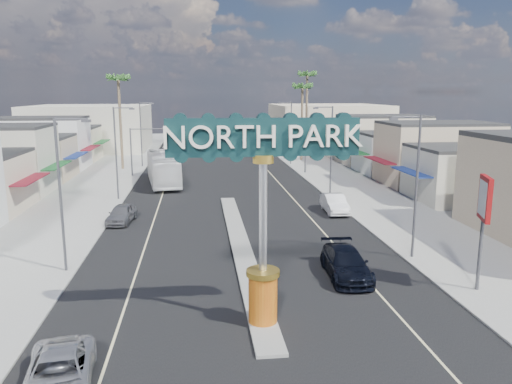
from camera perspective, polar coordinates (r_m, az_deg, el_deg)
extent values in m
plane|color=gray|center=(50.03, -3.36, -0.62)|extent=(160.00, 160.00, 0.00)
cube|color=black|center=(50.03, -3.36, -0.62)|extent=(20.00, 120.00, 0.01)
cube|color=gray|center=(34.55, -1.80, -5.98)|extent=(1.30, 30.00, 0.16)
cube|color=gray|center=(51.20, -19.20, -0.90)|extent=(8.00, 120.00, 0.12)
cube|color=gray|center=(52.67, 12.02, -0.18)|extent=(8.00, 120.00, 0.12)
cube|color=beige|center=(65.83, -25.50, 3.83)|extent=(12.00, 42.00, 6.00)
cube|color=#B7B29E|center=(67.80, 16.68, 4.64)|extent=(12.00, 42.00, 6.00)
cube|color=#B7B29E|center=(96.03, -18.34, 6.99)|extent=(20.00, 20.00, 8.00)
cube|color=beige|center=(97.28, 8.17, 7.50)|extent=(20.00, 20.00, 8.00)
cylinder|color=#B7390E|center=(22.94, 0.79, -12.06)|extent=(1.30, 1.30, 2.20)
cylinder|color=gold|center=(22.48, 0.80, -9.19)|extent=(1.50, 1.50, 0.25)
cylinder|color=#B7B7BC|center=(21.72, 0.82, -2.94)|extent=(0.36, 0.36, 4.80)
cylinder|color=gold|center=(21.23, 0.83, 3.81)|extent=(0.90, 0.90, 0.35)
cube|color=#0D282A|center=(21.13, 0.84, 6.29)|extent=(8.20, 0.50, 1.60)
cylinder|color=#47474C|center=(63.83, -14.08, 4.39)|extent=(0.18, 0.18, 6.00)
cylinder|color=#47474C|center=(63.29, -11.94, 7.07)|extent=(5.00, 0.12, 0.12)
cube|color=black|center=(63.17, -10.11, 6.67)|extent=(0.32, 0.32, 1.00)
sphere|color=red|center=(62.97, -10.13, 6.95)|extent=(0.22, 0.22, 0.22)
cylinder|color=#47474C|center=(64.77, 5.67, 4.77)|extent=(0.18, 0.18, 6.00)
cylinder|color=#47474C|center=(64.02, 3.51, 7.34)|extent=(5.00, 0.12, 0.12)
cube|color=black|center=(63.74, 1.72, 6.88)|extent=(0.32, 0.32, 1.00)
sphere|color=red|center=(63.53, 1.75, 7.16)|extent=(0.22, 0.22, 0.22)
cylinder|color=#47474C|center=(30.49, -21.45, -0.55)|extent=(0.16, 0.16, 9.00)
cylinder|color=#47474C|center=(29.73, -20.37, 7.82)|extent=(1.80, 0.10, 0.10)
cube|color=#47474C|center=(29.56, -18.84, 7.71)|extent=(0.50, 0.22, 0.15)
cylinder|color=#47474C|center=(49.84, -15.71, 4.17)|extent=(0.16, 0.16, 9.00)
cylinder|color=#47474C|center=(49.38, -14.94, 9.28)|extent=(1.80, 0.10, 0.10)
cube|color=#47474C|center=(49.28, -14.01, 9.20)|extent=(0.50, 0.22, 0.15)
cylinder|color=#47474C|center=(71.54, -13.01, 6.37)|extent=(0.16, 0.16, 9.00)
cylinder|color=#47474C|center=(71.22, -12.44, 9.92)|extent=(1.80, 0.10, 0.10)
cube|color=#47474C|center=(71.15, -11.79, 9.86)|extent=(0.50, 0.22, 0.15)
cylinder|color=#47474C|center=(32.34, 17.85, 0.34)|extent=(0.16, 0.16, 9.00)
cylinder|color=#47474C|center=(31.47, 16.83, 8.20)|extent=(1.80, 0.10, 0.10)
cube|color=#47474C|center=(31.16, 15.45, 8.06)|extent=(0.50, 0.22, 0.15)
cylinder|color=#47474C|center=(50.99, 8.59, 4.62)|extent=(0.16, 0.16, 9.00)
cylinder|color=#47474C|center=(50.45, 7.74, 9.59)|extent=(1.80, 0.10, 0.10)
cube|color=#47474C|center=(50.26, 6.84, 9.49)|extent=(0.50, 0.22, 0.15)
cylinder|color=#47474C|center=(72.35, 4.03, 6.68)|extent=(0.16, 0.16, 9.00)
cylinder|color=#47474C|center=(71.96, 3.36, 10.17)|extent=(1.80, 0.10, 0.10)
cube|color=#47474C|center=(71.83, 2.72, 10.10)|extent=(0.50, 0.22, 0.15)
cylinder|color=brown|center=(69.76, -15.22, 7.38)|extent=(0.36, 0.36, 12.00)
cylinder|color=brown|center=(76.66, 5.26, 7.67)|extent=(0.36, 0.36, 11.00)
cylinder|color=brown|center=(82.88, 5.79, 8.63)|extent=(0.36, 0.36, 13.00)
imported|color=silver|center=(19.80, -21.63, -18.80)|extent=(2.93, 5.23, 1.38)
imported|color=black|center=(29.13, 10.24, -8.02)|extent=(2.53, 5.62, 1.60)
imported|color=slate|center=(41.65, -15.11, -2.41)|extent=(2.31, 4.53, 1.48)
imported|color=white|center=(44.13, 8.95, -1.31)|extent=(1.89, 4.91, 1.60)
imported|color=silver|center=(58.18, -10.58, 2.67)|extent=(4.71, 13.00, 3.54)
cylinder|color=#47474C|center=(28.71, 24.21, -6.60)|extent=(0.19, 0.19, 3.79)
cube|color=maroon|center=(27.98, 24.71, -0.66)|extent=(0.81, 1.88, 2.28)
cube|color=white|center=(27.95, 24.44, -0.66)|extent=(0.49, 1.45, 1.80)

